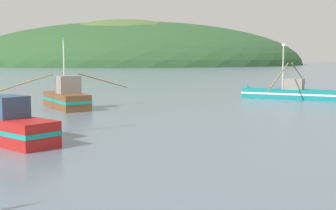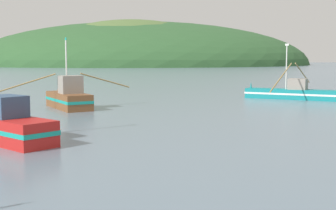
% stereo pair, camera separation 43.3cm
% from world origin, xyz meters
% --- Properties ---
extents(hill_mid_right, '(176.70, 141.36, 44.21)m').
position_xyz_m(hill_mid_right, '(47.55, 239.22, 0.00)').
color(hill_mid_right, '#2D562D').
rests_on(hill_mid_right, ground).
extents(hill_far_left, '(99.39, 79.52, 43.94)m').
position_xyz_m(hill_far_left, '(37.88, 221.70, 0.00)').
color(hill_far_left, '#516B38').
rests_on(hill_far_left, ground).
extents(fishing_boat_brown, '(10.91, 6.64, 5.90)m').
position_xyz_m(fishing_boat_brown, '(-6.51, 38.09, 0.89)').
color(fishing_boat_brown, brown).
rests_on(fishing_boat_brown, ground).
extents(fishing_boat_teal, '(11.96, 12.55, 5.63)m').
position_xyz_m(fishing_boat_teal, '(16.04, 40.38, 0.67)').
color(fishing_boat_teal, '#147F84').
rests_on(fishing_boat_teal, ground).
extents(fishing_boat_red, '(5.61, 7.19, 6.51)m').
position_xyz_m(fishing_boat_red, '(-10.92, 23.54, 0.82)').
color(fishing_boat_red, red).
rests_on(fishing_boat_red, ground).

